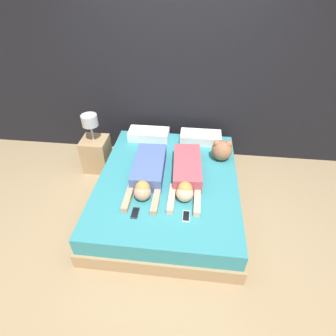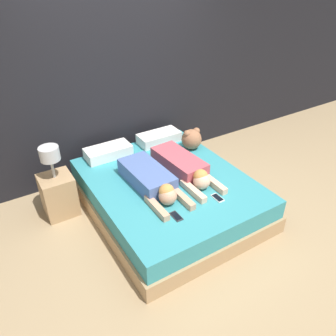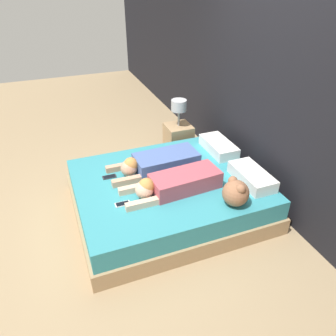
% 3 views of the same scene
% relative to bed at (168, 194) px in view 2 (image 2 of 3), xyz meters
% --- Properties ---
extents(ground_plane, '(12.00, 12.00, 0.00)m').
position_rel_bed_xyz_m(ground_plane, '(0.00, 0.00, -0.21)').
color(ground_plane, '#9E8460').
extents(wall_back, '(12.00, 0.06, 2.60)m').
position_rel_bed_xyz_m(wall_back, '(0.00, 1.20, 1.09)').
color(wall_back, black).
rests_on(wall_back, ground_plane).
extents(bed, '(1.74, 2.09, 0.42)m').
position_rel_bed_xyz_m(bed, '(0.00, 0.00, 0.00)').
color(bed, tan).
rests_on(bed, ground_plane).
extents(pillow_head_left, '(0.58, 0.28, 0.14)m').
position_rel_bed_xyz_m(pillow_head_left, '(-0.38, 0.84, 0.28)').
color(pillow_head_left, white).
rests_on(pillow_head_left, bed).
extents(pillow_head_right, '(0.58, 0.28, 0.14)m').
position_rel_bed_xyz_m(pillow_head_right, '(0.38, 0.84, 0.28)').
color(pillow_head_right, white).
rests_on(pillow_head_right, bed).
extents(person_left, '(0.39, 1.06, 0.22)m').
position_rel_bed_xyz_m(person_left, '(-0.24, -0.04, 0.31)').
color(person_left, '#4C66A5').
rests_on(person_left, bed).
extents(person_right, '(0.38, 1.08, 0.22)m').
position_rel_bed_xyz_m(person_right, '(0.22, -0.01, 0.31)').
color(person_right, '#B24C59').
rests_on(person_right, bed).
extents(cell_phone_left, '(0.07, 0.15, 0.01)m').
position_rel_bed_xyz_m(cell_phone_left, '(-0.28, -0.60, 0.22)').
color(cell_phone_left, '#2D2D33').
rests_on(cell_phone_left, bed).
extents(cell_phone_right, '(0.07, 0.15, 0.01)m').
position_rel_bed_xyz_m(cell_phone_right, '(0.26, -0.59, 0.22)').
color(cell_phone_right, silver).
rests_on(cell_phone_right, bed).
extents(plush_toy, '(0.27, 0.27, 0.28)m').
position_rel_bed_xyz_m(plush_toy, '(0.66, 0.46, 0.36)').
color(plush_toy, '#996647').
rests_on(plush_toy, bed).
extents(nightstand, '(0.36, 0.36, 0.88)m').
position_rel_bed_xyz_m(nightstand, '(-1.13, 0.60, 0.10)').
color(nightstand, tan).
rests_on(nightstand, ground_plane).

